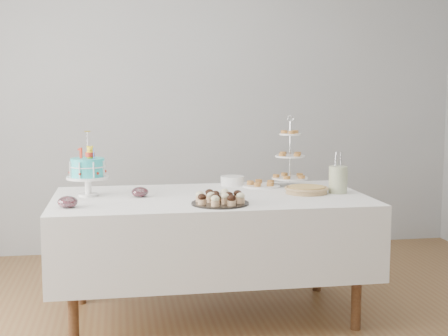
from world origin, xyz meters
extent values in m
plane|color=brown|center=(0.00, 0.00, 0.00)|extent=(5.00, 5.00, 0.00)
cube|color=#9C9FA1|center=(0.00, 2.00, 1.35)|extent=(5.00, 0.04, 2.70)
cube|color=#9C9FA1|center=(0.00, -2.00, 1.35)|extent=(5.00, 0.04, 2.70)
cube|color=white|center=(0.00, 0.30, 0.55)|extent=(1.92, 1.02, 0.45)
cylinder|color=brown|center=(-0.82, -0.07, 0.34)|extent=(0.06, 0.06, 0.67)
cylinder|color=brown|center=(0.82, -0.07, 0.34)|extent=(0.06, 0.06, 0.67)
cylinder|color=brown|center=(-0.82, 0.67, 0.34)|extent=(0.06, 0.06, 0.67)
cylinder|color=brown|center=(0.82, 0.67, 0.34)|extent=(0.06, 0.06, 0.67)
cylinder|color=#2FCCCD|center=(-0.74, 0.42, 0.95)|extent=(0.20, 0.20, 0.11)
torus|color=white|center=(-0.74, 0.42, 0.95)|extent=(0.22, 0.22, 0.01)
cube|color=red|center=(-0.78, 0.42, 1.04)|extent=(0.02, 0.02, 0.07)
cylinder|color=blue|center=(-0.70, 0.37, 1.04)|extent=(0.01, 0.01, 0.07)
cylinder|color=silver|center=(-0.74, 0.45, 1.08)|extent=(0.00, 0.00, 0.16)
cylinder|color=yellow|center=(-0.74, 0.45, 1.17)|extent=(0.04, 0.04, 0.01)
cylinder|color=black|center=(0.01, 0.01, 0.78)|extent=(0.33, 0.33, 0.01)
ellipsoid|color=black|center=(-0.05, 0.01, 0.82)|extent=(0.05, 0.05, 0.04)
ellipsoid|color=beige|center=(0.08, 0.01, 0.82)|extent=(0.05, 0.05, 0.04)
cylinder|color=tan|center=(0.61, 0.29, 0.79)|extent=(0.26, 0.26, 0.03)
cylinder|color=#A88641|center=(0.61, 0.29, 0.81)|extent=(0.23, 0.23, 0.02)
torus|color=tan|center=(0.61, 0.29, 0.80)|extent=(0.28, 0.28, 0.02)
cylinder|color=silver|center=(0.59, 0.61, 0.99)|extent=(0.01, 0.01, 0.44)
cylinder|color=white|center=(0.59, 0.61, 0.82)|extent=(0.25, 0.25, 0.01)
cylinder|color=white|center=(0.59, 0.61, 0.97)|extent=(0.20, 0.20, 0.01)
cylinder|color=white|center=(0.59, 0.61, 1.12)|extent=(0.15, 0.15, 0.01)
torus|color=silver|center=(0.59, 0.61, 1.23)|extent=(0.05, 0.01, 0.05)
cylinder|color=white|center=(0.21, 0.70, 0.80)|extent=(0.16, 0.16, 0.06)
cylinder|color=white|center=(0.39, 0.60, 0.78)|extent=(0.26, 0.26, 0.01)
ellipsoid|color=silver|center=(-0.84, 0.05, 0.80)|extent=(0.11, 0.11, 0.07)
cylinder|color=#610816|center=(-0.84, 0.05, 0.80)|extent=(0.08, 0.08, 0.03)
ellipsoid|color=silver|center=(-0.43, 0.33, 0.80)|extent=(0.10, 0.10, 0.06)
cylinder|color=#610816|center=(-0.43, 0.33, 0.79)|extent=(0.07, 0.07, 0.03)
cylinder|color=silver|center=(0.81, 0.27, 0.86)|extent=(0.12, 0.12, 0.17)
cylinder|color=silver|center=(0.87, 0.28, 0.87)|extent=(0.01, 0.01, 0.09)
camera|label=1|loc=(-0.55, -3.46, 1.42)|focal=50.00mm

